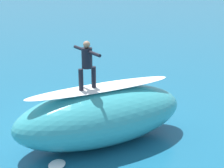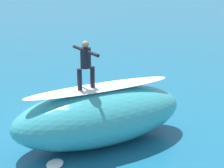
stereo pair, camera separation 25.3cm
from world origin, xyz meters
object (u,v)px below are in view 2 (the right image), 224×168
(surfer_paddling, at_px, (130,93))
(surfboard_riding, at_px, (86,90))
(surfer_riding, at_px, (86,62))
(surfboard_paddling, at_px, (130,98))

(surfer_paddling, bearing_deg, surfboard_riding, -31.09)
(surfer_riding, distance_m, surfboard_paddling, 5.50)
(surfboard_riding, xyz_separation_m, surfer_paddling, (-2.36, -4.15, -1.77))
(surfer_riding, height_order, surfboard_paddling, surfer_riding)
(surfboard_riding, height_order, surfer_paddling, surfboard_riding)
(surfer_riding, bearing_deg, surfboard_riding, -111.09)
(surfer_riding, distance_m, surfer_paddling, 5.50)
(surfboard_riding, bearing_deg, surfer_riding, 68.91)
(surfer_riding, relative_size, surfboard_paddling, 0.83)
(surfboard_riding, distance_m, surfer_paddling, 5.09)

